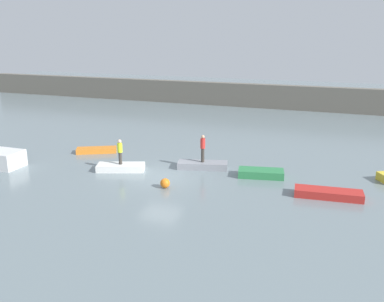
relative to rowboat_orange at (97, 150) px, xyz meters
The scene contains 10 objects.
ground_plane 7.70m from the rowboat_orange, 26.35° to the right, with size 120.00×120.00×0.00m, color slate.
embankment_wall 25.17m from the rowboat_orange, 74.07° to the left, with size 80.00×1.20×2.84m, color #666056.
rowboat_orange is the anchor object (origin of this frame).
rowboat_white 5.00m from the rowboat_orange, 38.46° to the right, with size 3.06×1.18×0.44m, color white.
rowboat_grey 8.83m from the rowboat_orange, ahead, with size 3.29×1.11×0.45m, color gray.
rowboat_green 12.82m from the rowboat_orange, ahead, with size 2.80×1.21×0.47m, color #2D7F47.
rowboat_red 17.20m from the rowboat_orange, 10.50° to the right, with size 3.61×1.10×0.44m, color red.
person_hiviz_shirt 5.13m from the rowboat_orange, 38.46° to the right, with size 0.32×0.32×1.67m.
person_red_shirt 8.93m from the rowboat_orange, ahead, with size 0.32×0.32×1.84m.
mooring_buoy 9.36m from the rowboat_orange, 32.00° to the right, with size 0.57×0.57×0.57m, color orange.
Camera 1 is at (10.45, -21.94, 8.60)m, focal length 38.36 mm.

